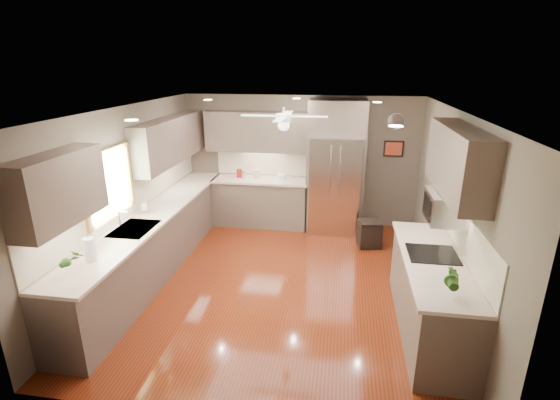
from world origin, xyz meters
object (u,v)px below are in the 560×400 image
(canister_b, at_px, (243,174))
(paper_towel, at_px, (90,250))
(potted_plant_right, at_px, (453,279))
(canister_c, at_px, (257,174))
(refrigerator, at_px, (335,170))
(stool, at_px, (369,233))
(soap_bottle, at_px, (145,206))
(microwave, at_px, (446,207))
(bowl, at_px, (282,178))
(potted_plant_left, at_px, (72,259))
(canister_a, at_px, (239,173))

(canister_b, distance_m, paper_towel, 3.79)
(canister_b, height_order, potted_plant_right, potted_plant_right)
(canister_c, height_order, refrigerator, refrigerator)
(potted_plant_right, distance_m, stool, 3.19)
(refrigerator, bearing_deg, soap_bottle, -143.58)
(microwave, bearing_deg, potted_plant_right, -96.23)
(canister_b, xyz_separation_m, paper_towel, (-0.86, -3.69, 0.07))
(canister_b, bearing_deg, bowl, -0.98)
(canister_c, bearing_deg, refrigerator, -1.58)
(potted_plant_left, xyz_separation_m, stool, (3.31, 3.20, -0.86))
(canister_a, bearing_deg, microwave, -41.19)
(soap_bottle, height_order, bowl, soap_bottle)
(potted_plant_right, height_order, bowl, potted_plant_right)
(soap_bottle, distance_m, potted_plant_left, 1.85)
(bowl, height_order, paper_towel, paper_towel)
(canister_a, xyz_separation_m, canister_c, (0.36, -0.04, 0.01))
(bowl, xyz_separation_m, paper_towel, (-1.62, -3.68, 0.12))
(refrigerator, xyz_separation_m, stool, (0.65, -0.69, -0.95))
(potted_plant_left, xyz_separation_m, refrigerator, (2.67, 3.89, 0.09))
(canister_a, relative_size, stool, 0.37)
(refrigerator, bearing_deg, paper_towel, -126.03)
(canister_a, relative_size, potted_plant_right, 0.55)
(potted_plant_left, relative_size, microwave, 0.59)
(microwave, bearing_deg, paper_towel, -166.97)
(canister_b, relative_size, potted_plant_left, 0.38)
(soap_bottle, bearing_deg, canister_a, 66.79)
(canister_b, height_order, bowl, canister_b)
(paper_towel, bearing_deg, bowl, 66.27)
(canister_b, relative_size, paper_towel, 0.41)
(canister_c, height_order, potted_plant_right, potted_plant_right)
(refrigerator, distance_m, paper_towel, 4.48)
(canister_b, xyz_separation_m, refrigerator, (1.77, -0.06, 0.18))
(soap_bottle, relative_size, paper_towel, 0.61)
(paper_towel, bearing_deg, soap_bottle, 94.79)
(canister_a, distance_m, refrigerator, 1.87)
(canister_a, relative_size, refrigerator, 0.07)
(soap_bottle, bearing_deg, canister_b, 64.74)
(potted_plant_left, distance_m, potted_plant_right, 3.89)
(paper_towel, bearing_deg, canister_c, 72.83)
(canister_b, xyz_separation_m, canister_c, (0.27, -0.02, 0.02))
(canister_b, height_order, soap_bottle, soap_bottle)
(paper_towel, bearing_deg, refrigerator, 53.97)
(canister_a, height_order, refrigerator, refrigerator)
(bowl, xyz_separation_m, microwave, (2.35, -2.76, 0.52))
(soap_bottle, xyz_separation_m, microwave, (4.09, -0.67, 0.45))
(soap_bottle, bearing_deg, bowl, 50.14)
(potted_plant_left, bearing_deg, microwave, 16.50)
(bowl, relative_size, microwave, 0.37)
(soap_bottle, distance_m, refrigerator, 3.44)
(potted_plant_right, relative_size, refrigerator, 0.12)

